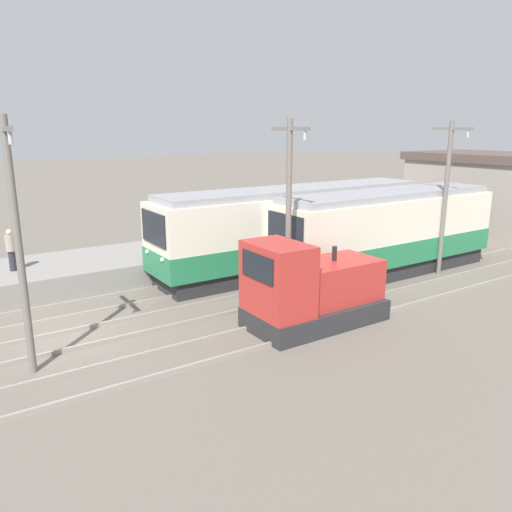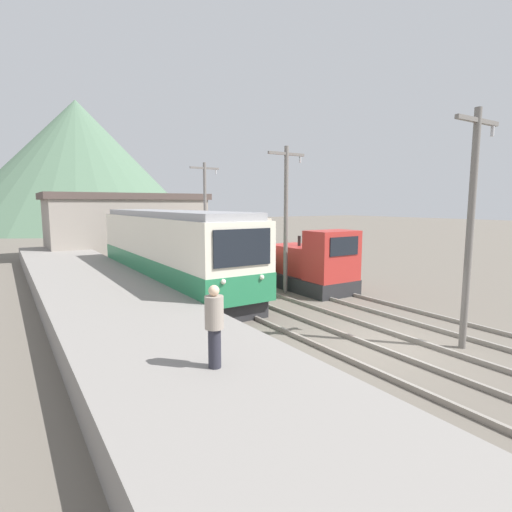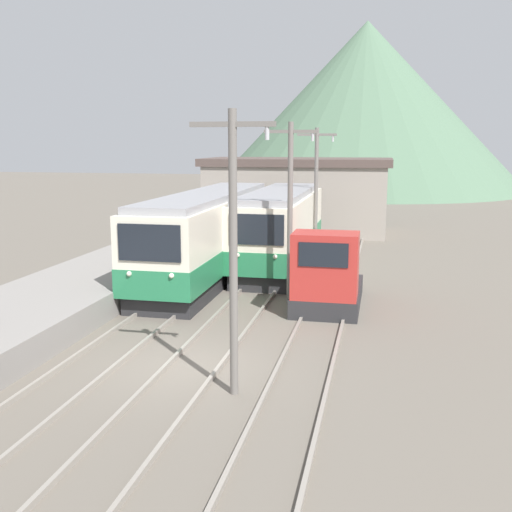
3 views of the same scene
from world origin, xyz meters
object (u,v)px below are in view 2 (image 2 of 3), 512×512
Objects in this scene: catenary_mast_near at (471,221)px; person_on_platform at (214,323)px; shunting_locomotive at (312,266)px; catenary_mast_far at (205,211)px; commuter_train_center at (197,246)px; commuter_train_left at (170,253)px; catenary_mast_mid at (286,214)px.

person_on_platform is at bearing 174.82° from catenary_mast_near.
shunting_locomotive is 9.34m from catenary_mast_far.
person_on_platform is (-6.24, -14.72, 0.09)m from commuter_train_center.
catenary_mast_mid is at bearing -41.08° from commuter_train_left.
shunting_locomotive is 2.83× the size of person_on_platform.
commuter_train_center is 3.16m from catenary_mast_far.
catenary_mast_near and catenary_mast_mid have the same top height.
person_on_platform is (-3.44, -11.74, 0.05)m from commuter_train_left.
commuter_train_left is at bearing 138.92° from catenary_mast_mid.
shunting_locomotive is at bearing -6.87° from catenary_mast_mid.
commuter_train_left is 2.09× the size of catenary_mast_far.
commuter_train_left reaches higher than person_on_platform.
commuter_train_left is at bearing -133.23° from commuter_train_center.
commuter_train_center reaches higher than shunting_locomotive.
commuter_train_left is 7.03m from shunting_locomotive.
shunting_locomotive is 0.70× the size of catenary_mast_near.
catenary_mast_far reaches higher than person_on_platform.
person_on_platform is at bearing -112.98° from commuter_train_center.
catenary_mast_far is (0.00, 17.37, 0.00)m from catenary_mast_near.
shunting_locomotive is at bearing -80.45° from catenary_mast_far.
catenary_mast_mid is at bearing 90.00° from catenary_mast_near.
catenary_mast_far is at bearing 90.00° from catenary_mast_mid.
commuter_train_left is 2.09× the size of catenary_mast_near.
commuter_train_left reaches higher than commuter_train_center.
shunting_locomotive is 9.00m from catenary_mast_near.
catenary_mast_near is at bearing -90.00° from catenary_mast_far.
shunting_locomotive is (5.80, -3.94, -0.59)m from commuter_train_left.
catenary_mast_mid is 11.28m from person_on_platform.
commuter_train_center is 2.42× the size of shunting_locomotive.
commuter_train_center is 15.99m from person_on_platform.
commuter_train_left is at bearing 73.66° from person_on_platform.
commuter_train_left is 8.39× the size of person_on_platform.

